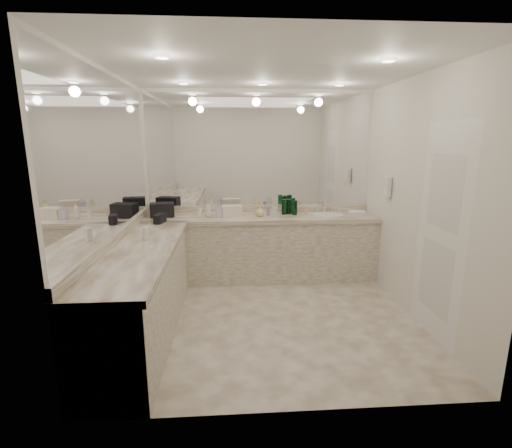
{
  "coord_description": "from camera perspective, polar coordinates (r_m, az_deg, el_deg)",
  "views": [
    {
      "loc": [
        -0.41,
        -3.79,
        1.93
      ],
      "look_at": [
        -0.12,
        0.4,
        0.97
      ],
      "focal_mm": 26.0,
      "sensor_mm": 36.0,
      "label": 1
    }
  ],
  "objects": [
    {
      "name": "floor",
      "position": [
        4.28,
        2.0,
        -13.94
      ],
      "size": [
        3.2,
        3.2,
        0.0
      ],
      "primitive_type": "plane",
      "color": "beige",
      "rests_on": "ground"
    },
    {
      "name": "ceiling",
      "position": [
        3.87,
        2.32,
        22.85
      ],
      "size": [
        3.2,
        3.2,
        0.0
      ],
      "primitive_type": "plane",
      "color": "white",
      "rests_on": "floor"
    },
    {
      "name": "wall_back",
      "position": [
        5.35,
        0.44,
        6.13
      ],
      "size": [
        3.2,
        0.02,
        2.6
      ],
      "primitive_type": "cube",
      "color": "silver",
      "rests_on": "floor"
    },
    {
      "name": "wall_left",
      "position": [
        4.03,
        -21.16,
        3.03
      ],
      "size": [
        0.02,
        3.0,
        2.6
      ],
      "primitive_type": "cube",
      "color": "silver",
      "rests_on": "floor"
    },
    {
      "name": "wall_right",
      "position": [
        4.34,
        23.7,
        3.46
      ],
      "size": [
        0.02,
        3.0,
        2.6
      ],
      "primitive_type": "cube",
      "color": "silver",
      "rests_on": "floor"
    },
    {
      "name": "vanity_back_base",
      "position": [
        5.23,
        0.67,
        -3.87
      ],
      "size": [
        3.2,
        0.6,
        0.84
      ],
      "primitive_type": "cube",
      "color": "beige",
      "rests_on": "floor"
    },
    {
      "name": "vanity_back_top",
      "position": [
        5.11,
        0.7,
        0.93
      ],
      "size": [
        3.2,
        0.64,
        0.06
      ],
      "primitive_type": "cube",
      "color": "beige",
      "rests_on": "vanity_back_base"
    },
    {
      "name": "vanity_left_base",
      "position": [
        3.91,
        -17.12,
        -10.42
      ],
      "size": [
        0.6,
        2.4,
        0.84
      ],
      "primitive_type": "cube",
      "color": "beige",
      "rests_on": "floor"
    },
    {
      "name": "vanity_left_top",
      "position": [
        3.76,
        -17.42,
        -4.1
      ],
      "size": [
        0.64,
        2.42,
        0.06
      ],
      "primitive_type": "cube",
      "color": "beige",
      "rests_on": "vanity_left_base"
    },
    {
      "name": "backsplash_back",
      "position": [
        5.38,
        0.45,
        2.4
      ],
      "size": [
        3.2,
        0.04,
        0.1
      ],
      "primitive_type": "cube",
      "color": "beige",
      "rests_on": "vanity_back_top"
    },
    {
      "name": "backsplash_left",
      "position": [
        4.09,
        -20.5,
        -1.8
      ],
      "size": [
        0.04,
        3.0,
        0.1
      ],
      "primitive_type": "cube",
      "color": "beige",
      "rests_on": "vanity_left_top"
    },
    {
      "name": "mirror_back",
      "position": [
        5.3,
        0.46,
        11.22
      ],
      "size": [
        3.12,
        0.01,
        1.55
      ],
      "primitive_type": "cube",
      "color": "white",
      "rests_on": "wall_back"
    },
    {
      "name": "mirror_left",
      "position": [
        3.98,
        -21.55,
        9.79
      ],
      "size": [
        0.01,
        2.92,
        1.55
      ],
      "primitive_type": "cube",
      "color": "white",
      "rests_on": "wall_left"
    },
    {
      "name": "sink",
      "position": [
        5.28,
        11.03,
        1.35
      ],
      "size": [
        0.44,
        0.44,
        0.03
      ],
      "primitive_type": "cylinder",
      "color": "white",
      "rests_on": "vanity_back_top"
    },
    {
      "name": "faucet",
      "position": [
        5.46,
        10.5,
        2.56
      ],
      "size": [
        0.24,
        0.16,
        0.14
      ],
      "primitive_type": "cube",
      "color": "silver",
      "rests_on": "vanity_back_top"
    },
    {
      "name": "wall_phone",
      "position": [
        4.94,
        19.58,
        5.41
      ],
      "size": [
        0.06,
        0.1,
        0.24
      ],
      "primitive_type": "cube",
      "color": "white",
      "rests_on": "wall_right"
    },
    {
      "name": "door",
      "position": [
        3.95,
        26.51,
        -1.35
      ],
      "size": [
        0.02,
        0.82,
        2.1
      ],
      "primitive_type": "cube",
      "color": "white",
      "rests_on": "wall_right"
    },
    {
      "name": "black_toiletry_bag",
      "position": [
        5.18,
        -14.26,
        2.06
      ],
      "size": [
        0.35,
        0.26,
        0.18
      ],
      "primitive_type": "cube",
      "rotation": [
        0.0,
        0.0,
        0.19
      ],
      "color": "black",
      "rests_on": "vanity_back_top"
    },
    {
      "name": "black_bag_spill",
      "position": [
        4.81,
        -14.57,
        0.78
      ],
      "size": [
        0.13,
        0.22,
        0.11
      ],
      "primitive_type": "cube",
      "rotation": [
        0.0,
        0.0,
        -0.22
      ],
      "color": "black",
      "rests_on": "vanity_left_top"
    },
    {
      "name": "cream_cosmetic_case",
      "position": [
        5.07,
        -3.73,
        2.04
      ],
      "size": [
        0.29,
        0.2,
        0.15
      ],
      "primitive_type": "cube",
      "rotation": [
        0.0,
        0.0,
        0.14
      ],
      "color": "beige",
      "rests_on": "vanity_back_top"
    },
    {
      "name": "hand_towel",
      "position": [
        5.44,
        15.31,
        1.72
      ],
      "size": [
        0.24,
        0.18,
        0.04
      ],
      "primitive_type": "cube",
      "rotation": [
        0.0,
        0.0,
        -0.11
      ],
      "color": "white",
      "rests_on": "vanity_back_top"
    },
    {
      "name": "lotion_left",
      "position": [
        4.04,
        -16.61,
        -1.43
      ],
      "size": [
        0.06,
        0.06,
        0.14
      ],
      "primitive_type": "cylinder",
      "color": "white",
      "rests_on": "vanity_left_top"
    },
    {
      "name": "soap_bottle_a",
      "position": [
        5.09,
        -7.38,
        2.34
      ],
      "size": [
        0.1,
        0.1,
        0.21
      ],
      "primitive_type": "imported",
      "rotation": [
        0.0,
        0.0,
        0.2
      ],
      "color": "silver",
      "rests_on": "vanity_back_top"
    },
    {
      "name": "soap_bottle_b",
      "position": [
        5.04,
        -5.62,
        2.18
      ],
      "size": [
        0.1,
        0.1,
        0.2
      ],
      "primitive_type": "imported",
      "rotation": [
        0.0,
        0.0,
        0.11
      ],
      "color": "silver",
      "rests_on": "vanity_back_top"
    },
    {
      "name": "soap_bottle_c",
      "position": [
        5.06,
        0.57,
        2.01
      ],
      "size": [
        0.14,
        0.14,
        0.15
      ],
      "primitive_type": "imported",
      "rotation": [
        0.0,
        0.0,
        -0.27
      ],
      "color": "#D7C77C",
      "rests_on": "vanity_back_top"
    },
    {
      "name": "green_bottle_0",
      "position": [
        5.26,
        5.03,
        2.7
      ],
      "size": [
        0.07,
        0.07,
        0.21
      ],
      "primitive_type": "cylinder",
      "color": "#10572B",
      "rests_on": "vanity_back_top"
    },
    {
      "name": "green_bottle_1",
      "position": [
        5.19,
        5.98,
        2.51
      ],
      "size": [
        0.07,
        0.07,
        0.2
      ],
      "primitive_type": "cylinder",
      "color": "#10572B",
      "rests_on": "vanity_back_top"
    },
    {
      "name": "green_bottle_2",
      "position": [
        5.21,
        4.33,
        2.65
      ],
      "size": [
        0.06,
        0.06,
        0.21
      ],
      "primitive_type": "cylinder",
      "color": "#10572B",
      "rests_on": "vanity_back_top"
    },
    {
      "name": "green_bottle_3",
      "position": [
        5.29,
        5.68,
        2.81
      ],
      "size": [
        0.07,
        0.07,
        0.22
      ],
      "primitive_type": "cylinder",
      "color": "#10572B",
      "rests_on": "vanity_back_top"
    },
    {
      "name": "green_bottle_4",
      "position": [
        5.29,
        4.72,
        2.7
      ],
      "size": [
        0.07,
        0.07,
        0.19
      ],
      "primitive_type": "cylinder",
      "color": "#10572B",
      "rests_on": "vanity_back_top"
    },
    {
      "name": "amenity_bottle_0",
      "position": [
        5.26,
        6.12,
        1.98
      ],
      "size": [
        0.05,
        0.05,
        0.08
      ],
      "primitive_type": "cylinder",
      "color": "white",
      "rests_on": "vanity_back_top"
    },
    {
      "name": "amenity_bottle_1",
      "position": [
        5.21,
        -8.69,
        1.9
      ],
      "size": [
        0.06,
        0.06,
        0.1
      ],
      "primitive_type": "cylinder",
      "color": "white",
      "rests_on": "vanity_back_top"
    },
    {
      "name": "amenity_bottle_2",
      "position": [
        5.25,
        7.67,
        2.08
      ],
      "size": [
        0.04,
        0.04,
        0.11
      ],
      "primitive_type": "cylinder",
      "color": "#E0B28C",
      "rests_on": "vanity_back_top"
    },
    {
      "name": "amenity_bottle_3",
      "position": [
        5.04,
        2.94,
        1.9
      ],
      "size": [
        0.06,
        0.06,
        0.14
      ],
      "primitive_type": "cylinder",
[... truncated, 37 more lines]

